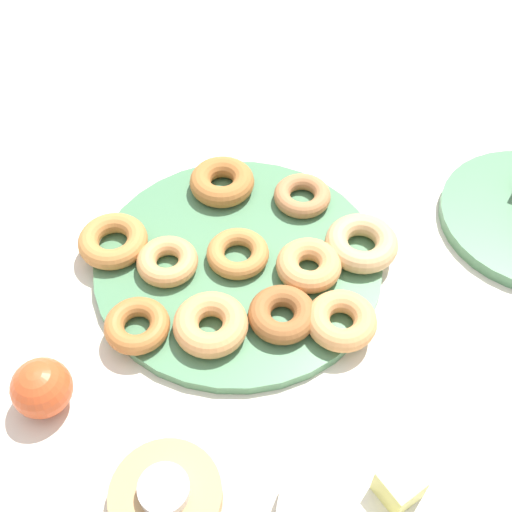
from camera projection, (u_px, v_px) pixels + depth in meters
The scene contains 17 objects.
ground_plane at pixel (238, 266), 0.83m from camera, with size 2.40×2.40×0.00m, color beige.
donut_plate at pixel (238, 263), 0.83m from camera, with size 0.37×0.37×0.01m, color #4C7F56.
donut_0 at pixel (137, 325), 0.75m from camera, with size 0.08×0.08×0.02m, color #AD6B33.
donut_1 at pixel (236, 255), 0.81m from camera, with size 0.08×0.08×0.02m, color #BC7A3D.
donut_2 at pixel (309, 265), 0.80m from camera, with size 0.08×0.08×0.03m, color tan.
donut_3 at pixel (304, 197), 0.88m from camera, with size 0.08×0.08×0.02m, color #B27547.
donut_4 at pixel (211, 324), 0.74m from camera, with size 0.09×0.09×0.03m, color tan.
donut_5 at pixel (222, 182), 0.89m from camera, with size 0.09×0.09×0.03m, color #AD6B33.
donut_6 at pixel (113, 241), 0.82m from camera, with size 0.09×0.09×0.03m, color #BC7A3D.
donut_7 at pixel (167, 261), 0.80m from camera, with size 0.08×0.08×0.02m, color tan.
donut_8 at pixel (282, 314), 0.75m from camera, with size 0.08×0.08×0.03m, color #995B2D.
donut_9 at pixel (361, 243), 0.82m from camera, with size 0.09×0.09×0.03m, color tan.
donut_10 at pixel (342, 320), 0.75m from camera, with size 0.08×0.08×0.03m, color tan.
candle_holder at pixel (166, 496), 0.64m from camera, with size 0.11×0.11×0.02m, color tan.
tealight at pixel (164, 490), 0.62m from camera, with size 0.05×0.05×0.01m, color silver.
melon_chunk_left at pixel (399, 486), 0.61m from camera, with size 0.04×0.04×0.04m, color #DBD67A.
apple at pixel (42, 388), 0.69m from camera, with size 0.07×0.07×0.07m, color #CC4C23.
Camera 1 is at (0.38, 0.35, 0.65)m, focal length 45.42 mm.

